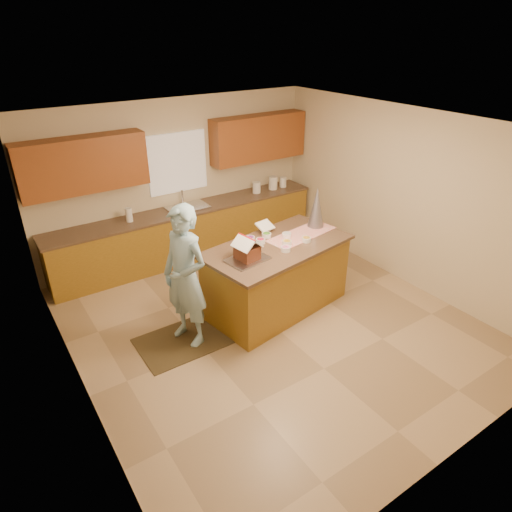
% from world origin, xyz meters
% --- Properties ---
extents(floor, '(5.50, 5.50, 0.00)m').
position_xyz_m(floor, '(0.00, 0.00, 0.00)').
color(floor, tan).
rests_on(floor, ground).
extents(ceiling, '(5.50, 5.50, 0.00)m').
position_xyz_m(ceiling, '(0.00, 0.00, 2.70)').
color(ceiling, silver).
rests_on(ceiling, floor).
extents(wall_back, '(5.50, 5.50, 0.00)m').
position_xyz_m(wall_back, '(0.00, 2.75, 1.35)').
color(wall_back, beige).
rests_on(wall_back, floor).
extents(wall_front, '(5.50, 5.50, 0.00)m').
position_xyz_m(wall_front, '(0.00, -2.75, 1.35)').
color(wall_front, beige).
rests_on(wall_front, floor).
extents(wall_left, '(5.50, 5.50, 0.00)m').
position_xyz_m(wall_left, '(-2.50, 0.00, 1.35)').
color(wall_left, beige).
rests_on(wall_left, floor).
extents(wall_right, '(5.50, 5.50, 0.00)m').
position_xyz_m(wall_right, '(2.50, 0.00, 1.35)').
color(wall_right, beige).
rests_on(wall_right, floor).
extents(stone_accent, '(0.00, 2.50, 2.50)m').
position_xyz_m(stone_accent, '(-2.48, -0.80, 1.25)').
color(stone_accent, gray).
rests_on(stone_accent, wall_left).
extents(window_curtain, '(1.05, 0.03, 1.00)m').
position_xyz_m(window_curtain, '(0.00, 2.72, 1.65)').
color(window_curtain, white).
rests_on(window_curtain, wall_back).
extents(back_counter_base, '(4.80, 0.60, 0.88)m').
position_xyz_m(back_counter_base, '(0.00, 2.45, 0.44)').
color(back_counter_base, '#996B1F').
rests_on(back_counter_base, floor).
extents(back_counter_top, '(4.85, 0.63, 0.04)m').
position_xyz_m(back_counter_top, '(0.00, 2.45, 0.90)').
color(back_counter_top, brown).
rests_on(back_counter_top, back_counter_base).
extents(upper_cabinet_left, '(1.85, 0.35, 0.80)m').
position_xyz_m(upper_cabinet_left, '(-1.55, 2.57, 1.90)').
color(upper_cabinet_left, '#9F4C22').
rests_on(upper_cabinet_left, wall_back).
extents(upper_cabinet_right, '(1.85, 0.35, 0.80)m').
position_xyz_m(upper_cabinet_right, '(1.55, 2.57, 1.90)').
color(upper_cabinet_right, '#9F4C22').
rests_on(upper_cabinet_right, wall_back).
extents(sink, '(0.70, 0.45, 0.12)m').
position_xyz_m(sink, '(0.00, 2.45, 0.89)').
color(sink, silver).
rests_on(sink, back_counter_top).
extents(faucet, '(0.03, 0.03, 0.28)m').
position_xyz_m(faucet, '(0.00, 2.63, 1.06)').
color(faucet, silver).
rests_on(faucet, back_counter_top).
extents(island_base, '(2.13, 1.30, 0.98)m').
position_xyz_m(island_base, '(0.31, 0.28, 0.49)').
color(island_base, '#996B1F').
rests_on(island_base, floor).
extents(island_top, '(2.23, 1.40, 0.04)m').
position_xyz_m(island_top, '(0.31, 0.28, 1.00)').
color(island_top, brown).
rests_on(island_top, island_base).
extents(table_runner, '(1.16, 0.57, 0.01)m').
position_xyz_m(table_runner, '(0.80, 0.36, 1.02)').
color(table_runner, red).
rests_on(table_runner, island_top).
extents(baking_tray, '(0.56, 0.45, 0.03)m').
position_xyz_m(baking_tray, '(-0.28, 0.13, 1.04)').
color(baking_tray, silver).
rests_on(baking_tray, island_top).
extents(cookbook, '(0.27, 0.23, 0.10)m').
position_xyz_m(cookbook, '(0.41, 0.72, 1.12)').
color(cookbook, white).
rests_on(cookbook, island_top).
extents(tinsel_tree, '(0.28, 0.28, 0.61)m').
position_xyz_m(tinsel_tree, '(1.16, 0.47, 1.33)').
color(tinsel_tree, '#ACAAB6').
rests_on(tinsel_tree, island_top).
extents(rug, '(1.27, 0.83, 0.01)m').
position_xyz_m(rug, '(-1.13, 0.30, 0.01)').
color(rug, black).
rests_on(rug, floor).
extents(boy, '(0.64, 0.79, 1.87)m').
position_xyz_m(boy, '(-1.08, 0.30, 0.95)').
color(boy, '#94BED2').
rests_on(boy, rug).
extents(canister_a, '(0.15, 0.15, 0.21)m').
position_xyz_m(canister_a, '(1.43, 2.45, 1.02)').
color(canister_a, white).
rests_on(canister_a, back_counter_top).
extents(canister_b, '(0.17, 0.17, 0.24)m').
position_xyz_m(canister_b, '(1.81, 2.45, 1.04)').
color(canister_b, white).
rests_on(canister_b, back_counter_top).
extents(canister_c, '(0.13, 0.13, 0.19)m').
position_xyz_m(canister_c, '(2.04, 2.45, 1.01)').
color(canister_c, white).
rests_on(canister_c, back_counter_top).
extents(paper_towel, '(0.10, 0.10, 0.22)m').
position_xyz_m(paper_towel, '(-1.02, 2.45, 1.03)').
color(paper_towel, white).
rests_on(paper_towel, back_counter_top).
extents(gingerbread_house, '(0.35, 0.35, 0.31)m').
position_xyz_m(gingerbread_house, '(-0.28, 0.13, 1.17)').
color(gingerbread_house, '#562516').
rests_on(gingerbread_house, baking_tray).
extents(candy_bowls, '(0.77, 0.66, 0.06)m').
position_xyz_m(candy_bowls, '(0.36, 0.35, 1.05)').
color(candy_bowls, purple).
rests_on(candy_bowls, island_top).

